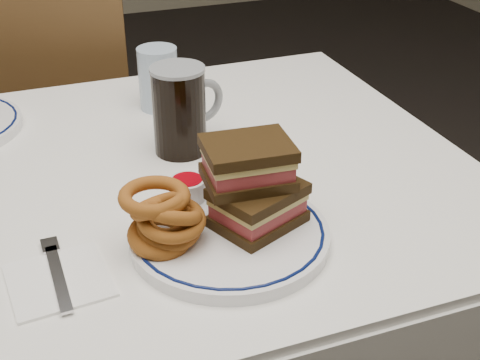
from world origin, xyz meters
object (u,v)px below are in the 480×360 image
object	(u,v)px
chair_far	(48,121)
reuben_sandwich	(253,184)
main_plate	(230,235)
beer_mug	(181,109)

from	to	relation	value
chair_far	reuben_sandwich	bearing A→B (deg)	-78.49
chair_far	main_plate	size ratio (longest dim) A/B	3.59
chair_far	beer_mug	world-z (taller)	chair_far
chair_far	beer_mug	xyz separation A→B (m)	(0.18, -0.70, 0.30)
main_plate	reuben_sandwich	world-z (taller)	reuben_sandwich
reuben_sandwich	beer_mug	bearing A→B (deg)	94.49
chair_far	main_plate	xyz separation A→B (m)	(0.16, -0.98, 0.23)
chair_far	beer_mug	size ratio (longest dim) A/B	6.49
beer_mug	chair_far	bearing A→B (deg)	104.16
reuben_sandwich	beer_mug	size ratio (longest dim) A/B	0.94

